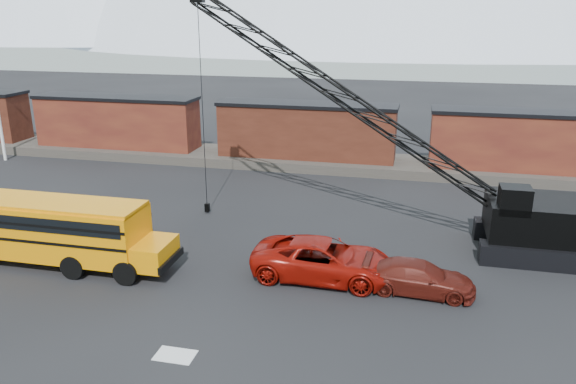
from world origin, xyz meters
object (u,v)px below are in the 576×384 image
Objects in this scene: school_bus at (49,229)px; crawler_crane at (359,107)px; maroon_suv at (419,277)px; red_pickup at (324,260)px.

school_bus is 16.21m from crawler_crane.
crawler_crane reaches higher than maroon_suv.
school_bus is 2.46× the size of maroon_suv.
crawler_crane is (13.50, 7.42, 5.05)m from school_bus.
school_bus is 1.81× the size of red_pickup.
red_pickup is at bearing 6.50° from school_bus.
school_bus is 12.94m from red_pickup.
red_pickup is 0.30× the size of crawler_crane.
red_pickup is (12.83, 1.46, -0.90)m from school_bus.
school_bus is at bearing 96.03° from maroon_suv.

